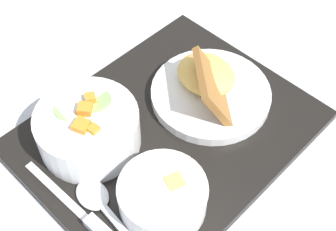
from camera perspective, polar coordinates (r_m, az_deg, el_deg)
ground_plane at (r=0.69m, az=0.00°, el=-2.35°), size 4.00×4.00×0.00m
serving_tray at (r=0.69m, az=0.00°, el=-1.96°), size 0.42×0.34×0.02m
bowl_salad at (r=0.65m, az=-9.75°, el=-1.42°), size 0.14×0.14×0.07m
bowl_soup at (r=0.59m, az=-0.66°, el=-9.66°), size 0.11×0.11×0.05m
plate_main at (r=0.71m, az=5.20°, el=3.31°), size 0.18×0.18×0.09m
knife at (r=0.60m, az=-8.66°, el=-13.36°), size 0.03×0.19×0.02m
spoon at (r=0.61m, az=-7.83°, el=-11.12°), size 0.04×0.16×0.01m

